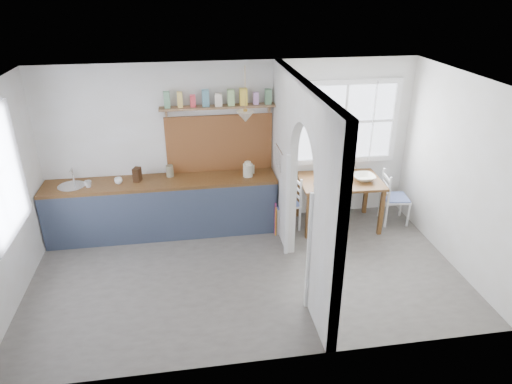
{
  "coord_description": "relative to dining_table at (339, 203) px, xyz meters",
  "views": [
    {
      "loc": [
        -0.68,
        -5.16,
        3.7
      ],
      "look_at": [
        0.17,
        0.29,
        1.08
      ],
      "focal_mm": 32.0,
      "sensor_mm": 36.0,
      "label": 1
    }
  ],
  "objects": [
    {
      "name": "floor",
      "position": [
        -1.65,
        -1.12,
        -0.4
      ],
      "size": [
        5.8,
        3.2,
        0.01
      ],
      "primitive_type": "cube",
      "color": "slate",
      "rests_on": "ground"
    },
    {
      "name": "ceiling",
      "position": [
        -1.65,
        -1.12,
        2.2
      ],
      "size": [
        5.8,
        3.2,
        0.01
      ],
      "primitive_type": "cube",
      "color": "white",
      "rests_on": "walls"
    },
    {
      "name": "walls",
      "position": [
        -1.65,
        -1.12,
        0.9
      ],
      "size": [
        5.81,
        3.21,
        2.6
      ],
      "color": "white",
      "rests_on": "floor"
    },
    {
      "name": "partition",
      "position": [
        -0.95,
        -1.06,
        1.05
      ],
      "size": [
        0.12,
        3.2,
        2.6
      ],
      "color": "white",
      "rests_on": "floor"
    },
    {
      "name": "nook_window",
      "position": [
        0.15,
        0.44,
        1.2
      ],
      "size": [
        1.76,
        0.1,
        1.3
      ],
      "primitive_type": null,
      "color": "white",
      "rests_on": "walls"
    },
    {
      "name": "counter",
      "position": [
        -2.78,
        0.21,
        0.06
      ],
      "size": [
        3.5,
        0.6,
        0.9
      ],
      "color": "brown",
      "rests_on": "floor"
    },
    {
      "name": "sink",
      "position": [
        -4.08,
        0.18,
        0.49
      ],
      "size": [
        0.4,
        0.4,
        0.02
      ],
      "primitive_type": "cylinder",
      "color": "silver",
      "rests_on": "counter"
    },
    {
      "name": "backsplash",
      "position": [
        -1.85,
        0.46,
        0.95
      ],
      "size": [
        1.65,
        0.03,
        0.9
      ],
      "primitive_type": "cube",
      "color": "brown",
      "rests_on": "walls"
    },
    {
      "name": "shelf",
      "position": [
        -1.85,
        0.37,
        1.61
      ],
      "size": [
        1.75,
        0.2,
        0.21
      ],
      "color": "#87664A",
      "rests_on": "walls"
    },
    {
      "name": "pendant_lamp",
      "position": [
        -1.5,
        0.03,
        1.48
      ],
      "size": [
        0.26,
        0.26,
        0.16
      ],
      "primitive_type": "cone",
      "color": "beige",
      "rests_on": "ceiling"
    },
    {
      "name": "utensil_rail",
      "position": [
        -1.04,
        -0.22,
        1.05
      ],
      "size": [
        0.02,
        0.5,
        0.02
      ],
      "primitive_type": "cylinder",
      "rotation": [
        1.57,
        0.0,
        0.0
      ],
      "color": "silver",
      "rests_on": "partition"
    },
    {
      "name": "dining_table",
      "position": [
        0.0,
        0.0,
        0.0
      ],
      "size": [
        1.32,
        0.91,
        0.8
      ],
      "primitive_type": null,
      "rotation": [
        0.0,
        0.0,
        -0.05
      ],
      "color": "brown",
      "rests_on": "floor"
    },
    {
      "name": "chair_left",
      "position": [
        -0.88,
        0.05,
        0.05
      ],
      "size": [
        0.48,
        0.48,
        0.9
      ],
      "primitive_type": null,
      "rotation": [
        0.0,
        0.0,
        -1.39
      ],
      "color": "white",
      "rests_on": "floor"
    },
    {
      "name": "chair_right",
      "position": [
        0.95,
        -0.04,
        0.04
      ],
      "size": [
        0.45,
        0.45,
        0.88
      ],
      "primitive_type": null,
      "rotation": [
        0.0,
        0.0,
        1.46
      ],
      "color": "white",
      "rests_on": "floor"
    },
    {
      "name": "kettle",
      "position": [
        -1.46,
        0.14,
        0.62
      ],
      "size": [
        0.23,
        0.2,
        0.24
      ],
      "primitive_type": null,
      "rotation": [
        0.0,
        0.0,
        0.23
      ],
      "color": "beige",
      "rests_on": "counter"
    },
    {
      "name": "mug_a",
      "position": [
        -3.82,
        0.1,
        0.55
      ],
      "size": [
        0.11,
        0.11,
        0.1
      ],
      "primitive_type": "imported",
      "rotation": [
        0.0,
        0.0,
        -0.0
      ],
      "color": "silver",
      "rests_on": "counter"
    },
    {
      "name": "mug_b",
      "position": [
        -3.4,
        0.16,
        0.55
      ],
      "size": [
        0.15,
        0.15,
        0.09
      ],
      "primitive_type": "imported",
      "rotation": [
        0.0,
        0.0,
        -0.32
      ],
      "color": "white",
      "rests_on": "counter"
    },
    {
      "name": "knife_block",
      "position": [
        -3.13,
        0.22,
        0.61
      ],
      "size": [
        0.13,
        0.16,
        0.21
      ],
      "primitive_type": "cube",
      "rotation": [
        0.0,
        0.0,
        -0.31
      ],
      "color": "#381E10",
      "rests_on": "counter"
    },
    {
      "name": "jar",
      "position": [
        -2.64,
        0.32,
        0.59
      ],
      "size": [
        0.12,
        0.12,
        0.18
      ],
      "primitive_type": "cylinder",
      "rotation": [
        0.0,
        0.0,
        -0.09
      ],
      "color": "#79745A",
      "rests_on": "counter"
    },
    {
      "name": "towel_magenta",
      "position": [
        -1.07,
        -0.16,
        -0.12
      ],
      "size": [
        0.02,
        0.03,
        0.55
      ],
      "primitive_type": "cube",
      "color": "#B62F7E",
      "rests_on": "counter"
    },
    {
      "name": "towel_orange",
      "position": [
        -1.07,
        -0.2,
        -0.15
      ],
      "size": [
        0.02,
        0.03,
        0.49
      ],
      "primitive_type": "cube",
      "color": "orange",
      "rests_on": "counter"
    },
    {
      "name": "bowl",
      "position": [
        0.36,
        -0.06,
        0.44
      ],
      "size": [
        0.35,
        0.35,
        0.08
      ],
      "primitive_type": "imported",
      "rotation": [
        0.0,
        0.0,
        0.01
      ],
      "color": "white",
      "rests_on": "dining_table"
    },
    {
      "name": "table_cup",
      "position": [
        -0.09,
        -0.11,
        0.44
      ],
      "size": [
        0.11,
        0.11,
        0.08
      ],
      "primitive_type": "imported",
      "rotation": [
        0.0,
        0.0,
        -0.27
      ],
      "color": "#70A871",
      "rests_on": "dining_table"
    },
    {
      "name": "plate",
      "position": [
        -0.37,
        -0.1,
        0.41
      ],
      "size": [
        0.21,
        0.21,
        0.02
      ],
      "primitive_type": "cylinder",
      "rotation": [
        0.0,
        0.0,
        -0.02
      ],
      "color": "#302C2B",
      "rests_on": "dining_table"
    },
    {
      "name": "vase",
      "position": [
        0.04,
        0.2,
        0.49
      ],
      "size": [
        0.2,
        0.2,
        0.19
      ],
      "primitive_type": "imported",
      "rotation": [
        0.0,
        0.0,
        -0.12
      ],
      "color": "slate",
      "rests_on": "dining_table"
    }
  ]
}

